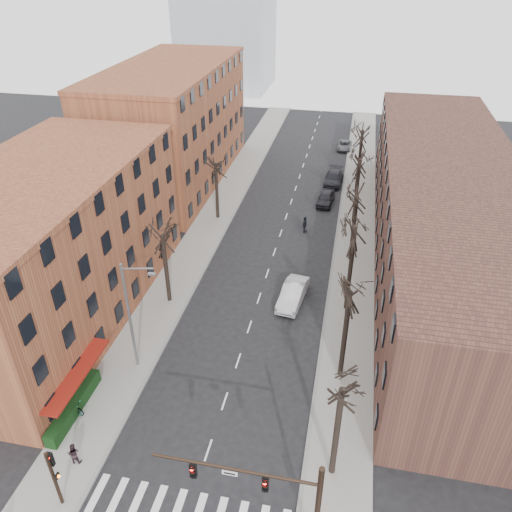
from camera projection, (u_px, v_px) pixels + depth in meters
The scene contains 26 objects.
ground at pixel (188, 511), 27.56m from camera, with size 160.00×160.00×0.00m, color black.
sidewalk_left at pixel (217, 213), 57.96m from camera, with size 4.00×90.00×0.15m, color gray.
sidewalk_right at pixel (356, 227), 55.22m from camera, with size 4.00×90.00×0.15m, color gray.
building_left_near at pixel (50, 250), 39.57m from camera, with size 12.00×26.00×12.00m, color brown.
building_left_far at pixel (173, 127), 63.13m from camera, with size 12.00×28.00×14.00m, color brown.
building_right at pixel (446, 214), 47.09m from camera, with size 12.00×50.00×10.00m, color #502F25.
awning_left at pixel (85, 402), 34.15m from camera, with size 1.20×7.00×0.15m, color maroon.
hedge at pixel (74, 406), 32.99m from camera, with size 0.80×6.00×1.00m, color black.
tree_right_a at pixel (331, 472), 29.58m from camera, with size 5.20×5.20×10.00m, color black, non-canonical shape.
tree_right_b at pixel (340, 376), 36.22m from camera, with size 5.20×5.20×10.80m, color black, non-canonical shape.
tree_right_c at pixel (346, 309), 42.87m from camera, with size 5.20×5.20×11.60m, color black, non-canonical shape.
tree_right_d at pixel (350, 260), 49.51m from camera, with size 5.20×5.20×10.00m, color black, non-canonical shape.
tree_right_e at pixel (353, 223), 56.16m from camera, with size 5.20×5.20×10.80m, color black, non-canonical shape.
tree_right_f at pixel (355, 193), 62.80m from camera, with size 5.20×5.20×11.60m, color black, non-canonical shape.
tree_left_a at pixel (170, 301), 43.81m from camera, with size 5.20×5.20×9.50m, color black, non-canonical shape.
tree_left_b at pixel (218, 218), 57.10m from camera, with size 5.20×5.20×9.50m, color black, non-canonical shape.
signal_mast_arm at pixel (285, 500), 23.46m from camera, with size 8.14×0.30×7.20m.
signal_pole_left at pixel (54, 474), 26.58m from camera, with size 0.47×0.44×4.40m.
streetlight at pixel (131, 313), 34.41m from camera, with size 2.45×0.22×9.03m.
silver_sedan at pixel (293, 294), 43.29m from camera, with size 1.79×5.12×1.69m, color #B9BBC1.
parked_car_near at pixel (326, 198), 59.86m from camera, with size 1.78×4.43×1.51m, color black.
parked_car_mid at pixel (334, 178), 64.98m from camera, with size 2.16×5.31×1.54m, color black.
parked_car_far at pixel (344, 145), 76.08m from camera, with size 1.96×4.26×1.18m, color #56595E.
pedestrian_b at pixel (74, 453), 29.64m from camera, with size 0.74×0.57×1.52m, color #2A1C23.
pedestrian_crossing at pixel (305, 224), 53.80m from camera, with size 1.11×0.46×1.90m, color black.
bicycle at pixel (72, 406), 32.98m from camera, with size 0.66×1.90×1.00m, color gray.
Camera 1 is at (6.89, -14.80, 26.58)m, focal length 35.00 mm.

